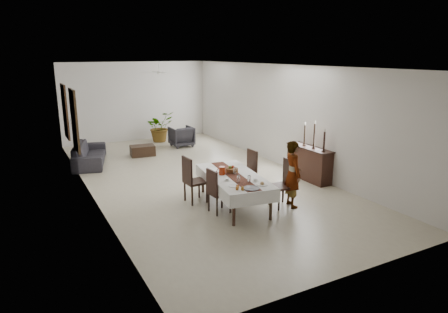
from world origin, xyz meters
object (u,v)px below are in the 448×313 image
(dining_table_top, at_px, (234,177))
(sofa, at_px, (90,154))
(red_pitcher, at_px, (222,171))
(woman, at_px, (293,174))
(sideboard_body, at_px, (309,164))

(dining_table_top, xyz_separation_m, sofa, (-2.37, 5.40, -0.37))
(dining_table_top, xyz_separation_m, red_pitcher, (-0.22, 0.18, 0.13))
(red_pitcher, distance_m, woman, 1.66)
(dining_table_top, bearing_deg, sofa, 121.79)
(sideboard_body, distance_m, sofa, 7.03)
(red_pitcher, bearing_deg, dining_table_top, -39.07)
(dining_table_top, distance_m, sofa, 5.91)
(dining_table_top, distance_m, red_pitcher, 0.31)
(sideboard_body, xyz_separation_m, sofa, (-5.26, 4.67, -0.12))
(sideboard_body, bearing_deg, red_pitcher, -169.86)
(red_pitcher, xyz_separation_m, sideboard_body, (3.11, 0.56, -0.38))
(red_pitcher, height_order, sofa, red_pitcher)
(dining_table_top, height_order, sofa, dining_table_top)
(dining_table_top, distance_m, woman, 1.38)
(dining_table_top, relative_size, woman, 1.47)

